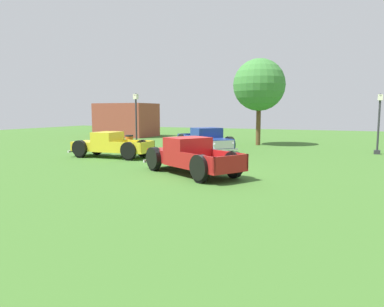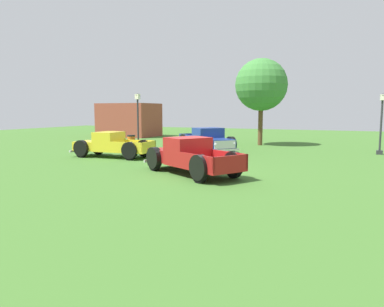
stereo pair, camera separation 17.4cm
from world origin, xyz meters
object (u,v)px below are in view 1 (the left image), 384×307
Objects in this scene: pickup_truck_foreground at (187,156)px; pickup_truck_behind_left at (207,141)px; pickup_truck_behind_right at (107,145)px; oak_tree_east at (259,85)px; lamp_post_far at (379,123)px; lamp_post_near at (136,120)px; trash_can at (129,141)px.

pickup_truck_foreground is 1.04× the size of pickup_truck_behind_left.
pickup_truck_behind_right is 0.73× the size of oak_tree_east.
oak_tree_east is (-8.33, 3.09, 2.74)m from lamp_post_far.
lamp_post_near is 0.58× the size of oak_tree_east.
oak_tree_east is at bearing 159.65° from lamp_post_far.
lamp_post_far is 16.86m from trash_can.
trash_can is (-8.40, 8.28, -0.27)m from pickup_truck_foreground.
lamp_post_far is 4.00× the size of trash_can.
oak_tree_east reaches higher than pickup_truck_behind_right.
pickup_truck_behind_right reaches higher than trash_can.
pickup_truck_foreground is 5.64× the size of trash_can.
pickup_truck_behind_left is 10.83m from lamp_post_far.
trash_can is (-6.28, 0.35, -0.29)m from pickup_truck_behind_left.
lamp_post_near reaches higher than lamp_post_far.
lamp_post_far is at bearing 28.60° from pickup_truck_behind_right.
lamp_post_far is at bearing 9.94° from trash_can.
lamp_post_far is 0.56× the size of oak_tree_east.
pickup_truck_behind_right is at bearing -151.40° from lamp_post_far.
pickup_truck_foreground is at bearing -89.23° from oak_tree_east.
pickup_truck_behind_right is 4.76m from lamp_post_near.
pickup_truck_behind_right is (-4.47, -4.79, -0.06)m from pickup_truck_behind_left.
lamp_post_near reaches higher than pickup_truck_behind_right.
pickup_truck_foreground is 7.31m from pickup_truck_behind_right.
trash_can is at bearing -143.90° from oak_tree_east.
lamp_post_near is 1.04× the size of lamp_post_far.
oak_tree_east is (1.93, 6.34, 3.97)m from pickup_truck_behind_left.
pickup_truck_foreground is 10.70m from lamp_post_near.
trash_can is (-1.81, 5.13, -0.23)m from pickup_truck_behind_right.
pickup_truck_foreground is 13.88m from lamp_post_far.
lamp_post_near is (-0.79, 4.49, 1.37)m from pickup_truck_behind_right.
pickup_truck_foreground is at bearing -25.48° from pickup_truck_behind_right.
pickup_truck_behind_left is 6.29m from trash_can.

